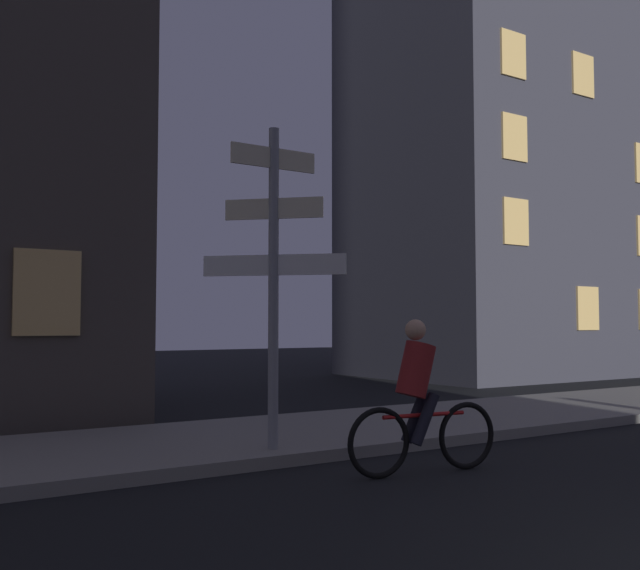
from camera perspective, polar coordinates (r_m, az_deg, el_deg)
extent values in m
cube|color=gray|center=(9.76, -3.46, -11.91)|extent=(40.00, 3.14, 0.14)
cylinder|color=gray|center=(8.31, -3.72, -0.13)|extent=(0.12, 0.12, 3.71)
cube|color=beige|center=(8.52, -3.68, 10.02)|extent=(1.10, 0.03, 0.24)
cube|color=beige|center=(8.40, -3.69, 6.07)|extent=(0.85, 0.85, 0.24)
cube|color=white|center=(8.32, -3.71, 1.59)|extent=(1.23, 1.23, 0.24)
torus|color=black|center=(8.07, 11.57, -11.62)|extent=(0.72, 0.15, 0.72)
torus|color=black|center=(7.45, 4.70, -12.38)|extent=(0.72, 0.15, 0.72)
cylinder|color=red|center=(7.71, 8.26, -10.17)|extent=(1.00, 0.16, 0.04)
cylinder|color=maroon|center=(7.61, 7.61, -6.67)|extent=(0.49, 0.37, 0.61)
sphere|color=tan|center=(7.60, 7.58, -3.55)|extent=(0.22, 0.22, 0.22)
cylinder|color=black|center=(7.76, 7.57, -10.35)|extent=(0.35, 0.16, 0.55)
cylinder|color=black|center=(7.61, 8.34, -10.48)|extent=(0.35, 0.16, 0.55)
cube|color=#F2C672|center=(10.68, -20.82, -0.56)|extent=(0.90, 0.06, 1.20)
cube|color=#383842|center=(23.77, 13.98, 10.09)|extent=(8.48, 6.29, 13.92)
cube|color=#F2C672|center=(21.12, 20.48, -1.75)|extent=(0.90, 0.06, 1.20)
cube|color=#F2C672|center=(19.10, 15.28, 4.87)|extent=(0.90, 0.06, 1.20)
cube|color=#F2C672|center=(19.52, 15.18, 11.24)|extent=(0.90, 0.06, 1.20)
cube|color=#F2C672|center=(20.17, 15.09, 17.26)|extent=(0.90, 0.06, 1.20)
cube|color=#F2C672|center=(22.24, 20.14, 15.38)|extent=(0.90, 0.06, 1.20)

